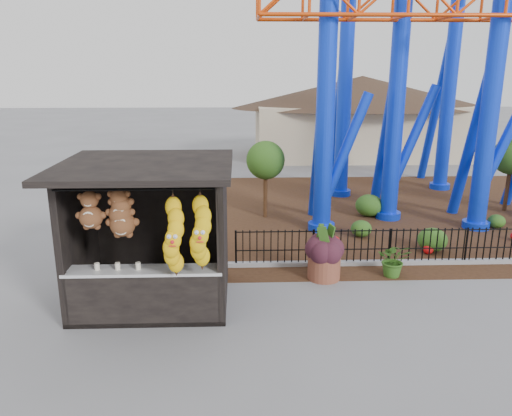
{
  "coord_description": "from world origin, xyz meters",
  "views": [
    {
      "loc": [
        -1.11,
        -9.04,
        4.93
      ],
      "look_at": [
        -0.74,
        1.5,
        2.0
      ],
      "focal_mm": 35.0,
      "sensor_mm": 36.0,
      "label": 1
    }
  ],
  "objects_px": {
    "prize_booth": "(150,238)",
    "potted_plant": "(394,260)",
    "terracotta_planter": "(324,266)",
    "roller_coaster": "(426,22)"
  },
  "relations": [
    {
      "from": "prize_booth",
      "to": "potted_plant",
      "type": "bearing_deg",
      "value": 13.6
    },
    {
      "from": "terracotta_planter",
      "to": "potted_plant",
      "type": "xyz_separation_m",
      "value": [
        1.74,
        0.06,
        0.12
      ]
    },
    {
      "from": "prize_booth",
      "to": "roller_coaster",
      "type": "bearing_deg",
      "value": 42.19
    },
    {
      "from": "prize_booth",
      "to": "terracotta_planter",
      "type": "relative_size",
      "value": 4.41
    },
    {
      "from": "terracotta_planter",
      "to": "potted_plant",
      "type": "height_order",
      "value": "potted_plant"
    },
    {
      "from": "terracotta_planter",
      "to": "prize_booth",
      "type": "bearing_deg",
      "value": -161.57
    },
    {
      "from": "terracotta_planter",
      "to": "potted_plant",
      "type": "bearing_deg",
      "value": 2.04
    },
    {
      "from": "roller_coaster",
      "to": "potted_plant",
      "type": "distance_m",
      "value": 8.81
    },
    {
      "from": "potted_plant",
      "to": "terracotta_planter",
      "type": "bearing_deg",
      "value": -163.69
    },
    {
      "from": "roller_coaster",
      "to": "terracotta_planter",
      "type": "xyz_separation_m",
      "value": [
        -4.17,
        -6.03,
        -6.12
      ]
    }
  ]
}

